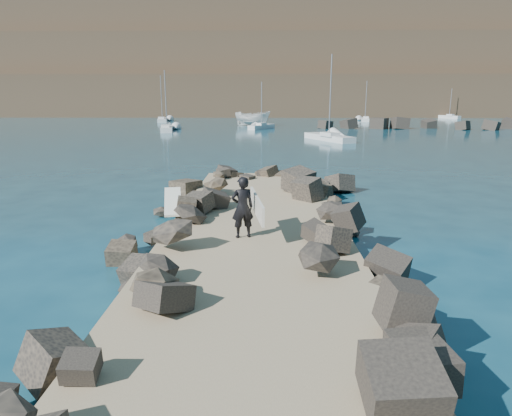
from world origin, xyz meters
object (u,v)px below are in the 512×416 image
(surfboard_resting, at_px, (173,204))
(surfer_with_board, at_px, (245,207))
(boat_imported, at_px, (253,118))
(sailboat_c, at_px, (329,137))

(surfboard_resting, xyz_separation_m, surfer_with_board, (2.78, -2.55, 0.54))
(surfboard_resting, xyz_separation_m, boat_imported, (1.01, 61.37, 0.18))
(boat_imported, height_order, sailboat_c, sailboat_c)
(surfer_with_board, bearing_deg, boat_imported, 91.58)
(boat_imported, bearing_deg, surfboard_resting, -160.88)
(surfboard_resting, relative_size, surfer_with_board, 1.01)
(boat_imported, height_order, surfer_with_board, surfer_with_board)
(boat_imported, distance_m, surfer_with_board, 63.95)
(surfboard_resting, bearing_deg, sailboat_c, 62.18)
(surfboard_resting, height_order, sailboat_c, sailboat_c)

